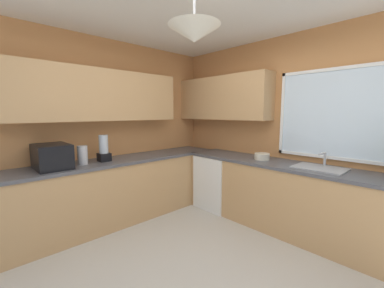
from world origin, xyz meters
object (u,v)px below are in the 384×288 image
(microwave, at_px, (52,156))
(blender_appliance, at_px, (104,149))
(kettle, at_px, (83,155))
(bowl, at_px, (262,156))
(sink_assembly, at_px, (320,168))
(dishwasher, at_px, (219,181))

(microwave, distance_m, blender_appliance, 0.63)
(kettle, distance_m, bowl, 2.41)
(sink_assembly, height_order, bowl, sink_assembly)
(microwave, bearing_deg, blender_appliance, 90.00)
(dishwasher, bearing_deg, sink_assembly, 1.38)
(dishwasher, height_order, bowl, bowl)
(sink_assembly, bearing_deg, kettle, -137.83)
(microwave, bearing_deg, kettle, 86.65)
(kettle, distance_m, sink_assembly, 2.93)
(bowl, bearing_deg, kettle, -125.65)
(kettle, distance_m, blender_appliance, 0.29)
(microwave, distance_m, bowl, 2.71)
(bowl, bearing_deg, microwave, -121.77)
(sink_assembly, distance_m, blender_appliance, 2.76)
(kettle, bearing_deg, bowl, 54.35)
(dishwasher, height_order, sink_assembly, sink_assembly)
(dishwasher, xyz_separation_m, blender_appliance, (-0.66, -1.64, 0.64))
(microwave, distance_m, kettle, 0.34)
(microwave, bearing_deg, sink_assembly, 46.50)
(microwave, bearing_deg, bowl, 58.23)
(bowl, relative_size, blender_appliance, 0.57)
(kettle, relative_size, blender_appliance, 0.67)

